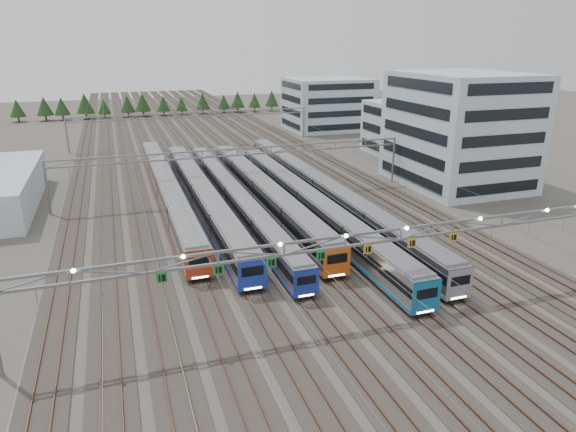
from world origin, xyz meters
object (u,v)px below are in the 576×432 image
object	(u,v)px
train_f	(321,190)
west_shed	(0,189)
gantry_near	(345,244)
gantry_mid	(238,158)
depot_bldg_north	(328,104)
train_a	(166,188)
train_b	(202,195)
gantry_far	(193,119)
train_d	(263,192)
depot_bldg_mid	(406,129)
depot_bldg_south	(459,130)
train_e	(307,203)
train_c	(234,197)

from	to	relation	value
train_f	west_shed	world-z (taller)	west_shed
gantry_near	gantry_mid	bearing A→B (deg)	89.93
gantry_near	depot_bldg_north	bearing A→B (deg)	67.77
train_a	gantry_near	distance (m)	43.01
train_b	gantry_far	bearing A→B (deg)	82.29
train_d	gantry_near	bearing A→B (deg)	-93.86
train_a	gantry_far	distance (m)	45.51
gantry_far	depot_bldg_mid	world-z (taller)	depot_bldg_mid
depot_bldg_mid	depot_bldg_south	bearing A→B (deg)	-101.01
gantry_far	train_a	bearing A→B (deg)	-104.38
train_d	gantry_far	xyz separation A→B (m)	(-2.25, 51.07, 4.14)
gantry_near	depot_bldg_mid	world-z (taller)	depot_bldg_mid
depot_bldg_south	west_shed	size ratio (longest dim) A/B	0.73
depot_bldg_mid	gantry_near	bearing A→B (deg)	-125.26
train_e	gantry_mid	bearing A→B (deg)	117.33
depot_bldg_mid	train_c	bearing A→B (deg)	-149.57
train_a	train_c	distance (m)	11.62
train_b	train_d	world-z (taller)	train_d
gantry_near	depot_bldg_south	xyz separation A→B (m)	(37.76, 35.62, 2.38)
gantry_near	depot_bldg_south	size ratio (longest dim) A/B	2.56
gantry_far	train_b	bearing A→B (deg)	-97.71
depot_bldg_south	depot_bldg_north	size ratio (longest dim) A/B	1.00
gantry_mid	gantry_far	distance (m)	45.00
gantry_mid	depot_bldg_mid	world-z (taller)	depot_bldg_mid
train_b	depot_bldg_south	world-z (taller)	depot_bldg_south
train_c	gantry_mid	world-z (taller)	gantry_mid
gantry_far	train_e	bearing A→B (deg)	-83.37
gantry_mid	depot_bldg_south	distance (m)	38.11
train_b	gantry_near	bearing A→B (deg)	-79.23
train_e	west_shed	xyz separation A→B (m)	(-41.97, 19.42, 0.59)
train_f	depot_bldg_north	bearing A→B (deg)	66.21
depot_bldg_south	depot_bldg_north	world-z (taller)	depot_bldg_south
train_d	train_e	xyz separation A→B (m)	(4.50, -6.99, -0.09)
train_f	west_shed	distance (m)	48.47
train_b	west_shed	bearing A→B (deg)	158.47
depot_bldg_south	depot_bldg_north	bearing A→B (deg)	88.21
train_c	depot_bldg_mid	distance (m)	52.02
train_b	gantry_mid	size ratio (longest dim) A/B	1.03
train_c	gantry_near	bearing A→B (deg)	-86.28
gantry_mid	gantry_far	world-z (taller)	same
train_d	depot_bldg_north	size ratio (longest dim) A/B	2.52
train_d	west_shed	world-z (taller)	west_shed
depot_bldg_south	depot_bldg_mid	world-z (taller)	depot_bldg_south
train_c	gantry_far	bearing A→B (deg)	87.49
depot_bldg_north	train_e	bearing A→B (deg)	-115.16
train_f	depot_bldg_north	size ratio (longest dim) A/B	3.13
train_e	depot_bldg_mid	xyz separation A→B (m)	(35.74, 33.10, 3.48)
west_shed	train_c	bearing A→B (deg)	-20.90
train_c	train_f	distance (m)	13.55
train_d	depot_bldg_north	xyz separation A→B (m)	(37.39, 63.04, 4.76)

